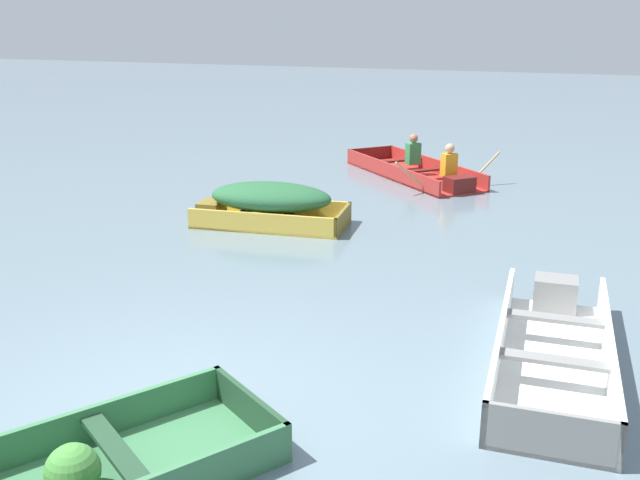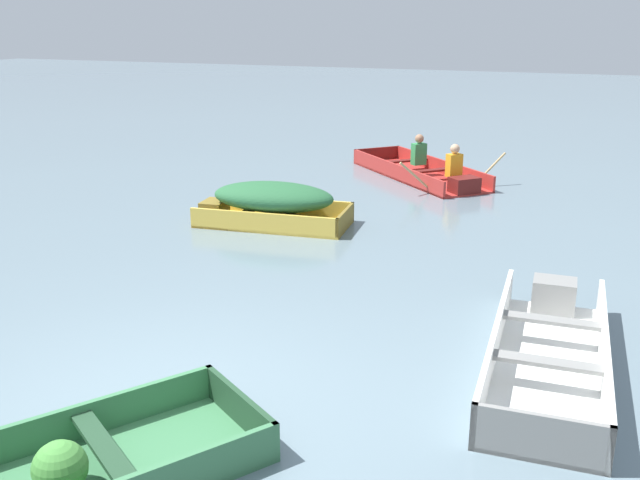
% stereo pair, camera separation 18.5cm
% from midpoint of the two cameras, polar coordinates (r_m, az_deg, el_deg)
% --- Properties ---
extents(ground_plane, '(80.00, 80.00, 0.00)m').
position_cam_midpoint_polar(ground_plane, '(6.34, -11.56, -13.35)').
color(ground_plane, slate).
extents(skiff_yellow_near_moored, '(2.51, 1.31, 0.69)m').
position_cam_midpoint_polar(skiff_yellow_near_moored, '(11.39, -3.42, 3.10)').
color(skiff_yellow_near_moored, '#E5BC47').
rests_on(skiff_yellow_near_moored, ground).
extents(skiff_white_mid_moored, '(1.17, 3.22, 0.41)m').
position_cam_midpoint_polar(skiff_white_mid_moored, '(7.32, 18.51, -8.27)').
color(skiff_white_mid_moored, white).
rests_on(skiff_white_mid_moored, ground).
extents(rowboat_red_with_crew, '(3.48, 3.45, 0.89)m').
position_cam_midpoint_polar(rowboat_red_with_crew, '(14.83, 8.66, 5.45)').
color(rowboat_red_with_crew, '#AD2D28').
rests_on(rowboat_red_with_crew, ground).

